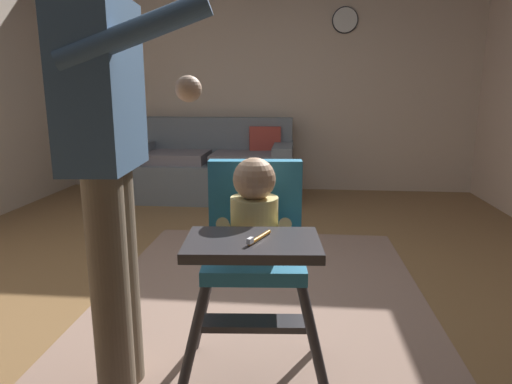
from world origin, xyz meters
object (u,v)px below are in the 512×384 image
Objects in this scene: wall_clock at (345,20)px; high_chair at (254,236)px; adult_standing at (108,155)px; couch at (213,167)px.

high_chair is at bearing -99.63° from wall_clock.
adult_standing is (-0.51, -0.04, 0.30)m from high_chair.
wall_clock reaches higher than couch.
wall_clock is (1.41, 0.48, 1.58)m from couch.
couch is 6.17× the size of wall_clock.
high_chair is at bearing 13.51° from couch.
wall_clock is (0.63, 3.73, 1.28)m from high_chair.
high_chair is 3.26× the size of wall_clock.
wall_clock reaches higher than high_chair.
couch is at bearing -170.99° from high_chair.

